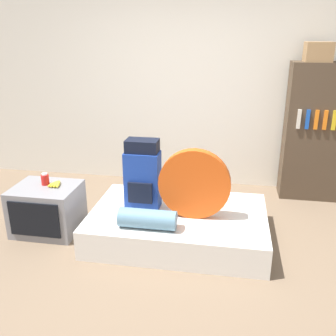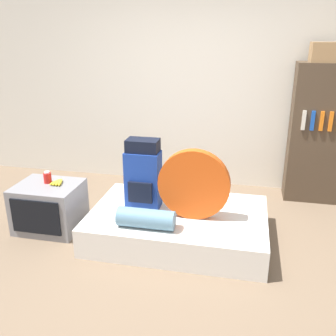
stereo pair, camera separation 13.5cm
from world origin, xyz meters
name	(u,v)px [view 2 (the right image)]	position (x,y,z in m)	size (l,w,h in m)	color
ground_plane	(158,267)	(0.00, 0.00, 0.00)	(16.00, 16.00, 0.00)	brown
wall_back	(196,86)	(0.00, 2.09, 1.30)	(8.00, 0.05, 2.60)	silver
bed	(178,225)	(0.07, 0.54, 0.14)	(1.71, 1.14, 0.28)	silver
backpack	(143,175)	(-0.29, 0.59, 0.62)	(0.34, 0.24, 0.70)	navy
tent_bag	(194,185)	(0.23, 0.46, 0.62)	(0.67, 0.09, 0.67)	#D14C14
sleeping_roll	(146,218)	(-0.15, 0.17, 0.37)	(0.52, 0.18, 0.18)	#5B849E
television	(49,207)	(-1.27, 0.45, 0.24)	(0.64, 0.54, 0.49)	gray
canister	(47,177)	(-1.29, 0.51, 0.54)	(0.08, 0.08, 0.12)	red
banana_bunch	(58,182)	(-1.17, 0.51, 0.50)	(0.13, 0.18, 0.03)	yellow
bookshelf	(321,134)	(1.53, 1.83, 0.82)	(0.72, 0.36, 1.63)	#473828
cardboard_box	(324,52)	(1.44, 1.81, 1.74)	(0.29, 0.26, 0.21)	#99754C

